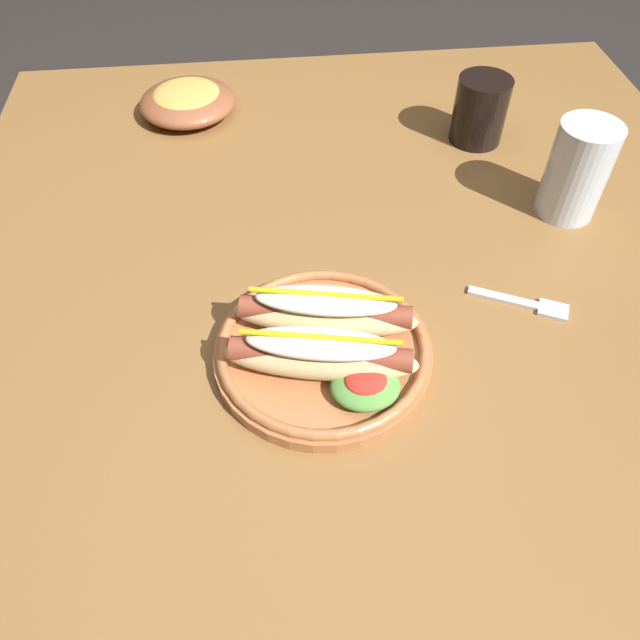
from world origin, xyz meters
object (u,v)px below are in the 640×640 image
(water_cup, at_px, (577,171))
(side_bowl, at_px, (187,100))
(hot_dog_plate, at_px, (325,344))
(fork, at_px, (526,304))
(soda_cup, at_px, (480,110))

(water_cup, relative_size, side_bowl, 0.84)
(water_cup, xyz_separation_m, side_bowl, (-0.53, 0.32, -0.04))
(hot_dog_plate, height_order, side_bowl, hot_dog_plate)
(fork, distance_m, soda_cup, 0.37)
(side_bowl, bearing_deg, hot_dog_plate, -73.00)
(water_cup, bearing_deg, hot_dog_plate, -148.22)
(fork, relative_size, side_bowl, 0.74)
(soda_cup, bearing_deg, water_cup, -68.57)
(soda_cup, relative_size, side_bowl, 0.64)
(fork, xyz_separation_m, soda_cup, (0.04, 0.36, 0.05))
(hot_dog_plate, relative_size, soda_cup, 2.42)
(fork, distance_m, side_bowl, 0.64)
(soda_cup, bearing_deg, side_bowl, 164.44)
(fork, bearing_deg, side_bowl, 156.32)
(fork, height_order, water_cup, water_cup)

